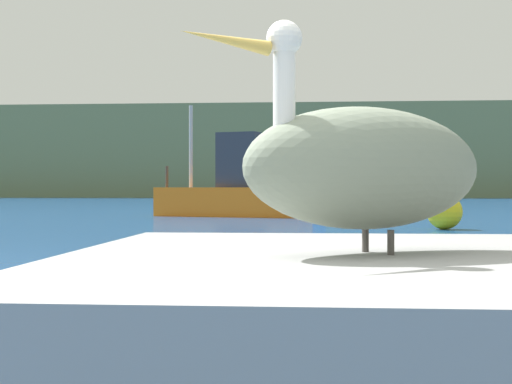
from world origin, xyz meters
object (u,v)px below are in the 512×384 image
Objects in this scene: pelican at (365,166)px; fishing_boat_blue at (284,187)px; mooring_buoy at (445,212)px; fishing_boat_orange at (235,190)px.

pelican is 0.29× the size of fishing_boat_blue.
fishing_boat_blue is 6.00× the size of mooring_buoy.
fishing_boat_orange reaches higher than mooring_buoy.
mooring_buoy is (2.54, 14.12, -0.63)m from pelican.
fishing_boat_blue is at bearing -120.68° from pelican.
mooring_buoy is (5.45, -7.19, -0.44)m from fishing_boat_orange.
pelican is 1.74× the size of mooring_buoy.
fishing_boat_blue reaches higher than mooring_buoy.
fishing_boat_orange is at bearing 127.16° from mooring_buoy.
pelican is 0.27× the size of fishing_boat_orange.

